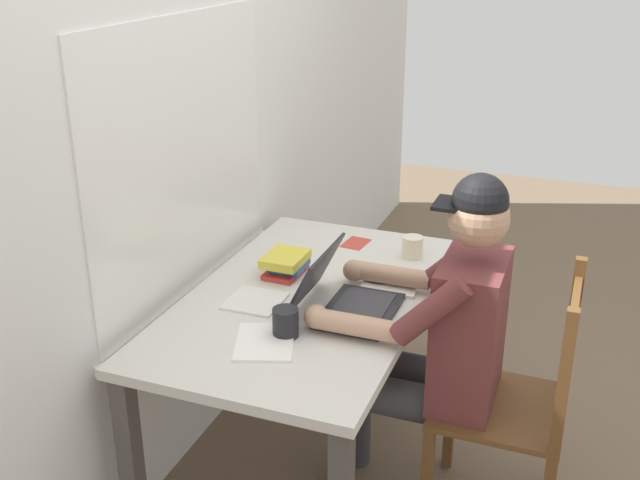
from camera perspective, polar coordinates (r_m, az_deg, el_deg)
ground_plane at (r=3.07m, az=-0.82°, el=-15.95°), size 8.00×8.00×0.00m
back_wall at (r=2.70m, az=-10.60°, el=8.93°), size 6.00×0.08×2.60m
desk at (r=2.73m, az=-0.89°, el=-5.75°), size 1.37×0.80×0.70m
seated_person at (r=2.55m, az=8.80°, el=-6.83°), size 0.50×0.60×1.23m
wooden_chair at (r=2.64m, az=14.58°, el=-11.96°), size 0.42×0.42×0.92m
laptop at (r=2.56m, az=1.66°, el=-4.26°), size 0.33×0.33×0.22m
computer_mouse at (r=2.77m, az=4.32°, el=-2.95°), size 0.06×0.10×0.03m
coffee_mug_white at (r=3.00m, az=6.99°, el=-0.51°), size 0.12×0.08×0.09m
coffee_mug_dark at (r=2.41m, az=-2.58°, el=-6.18°), size 0.12×0.08×0.09m
book_stack_main at (r=2.83m, az=-2.53°, el=-1.77°), size 0.18×0.14×0.08m
paper_pile_near_laptop at (r=2.39m, az=-4.18°, el=-7.64°), size 0.28×0.25×0.01m
paper_pile_back_corner at (r=2.76m, az=5.28°, el=-3.33°), size 0.21×0.22×0.01m
paper_pile_side at (r=2.64m, az=-4.92°, el=-4.60°), size 0.19×0.19×0.01m
landscape_photo_print at (r=3.13m, az=2.70°, el=-0.23°), size 0.14×0.10×0.00m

